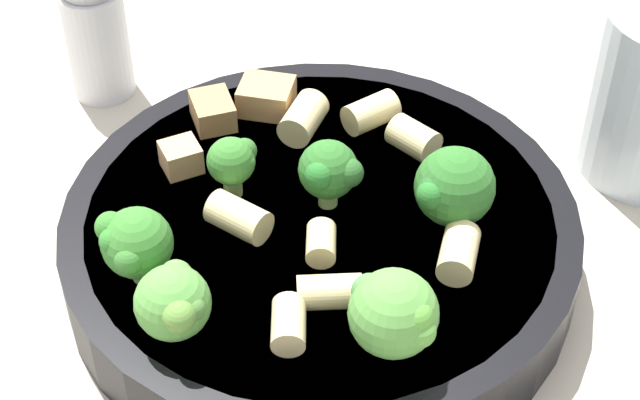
{
  "coord_description": "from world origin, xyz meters",
  "views": [
    {
      "loc": [
        -0.36,
        0.1,
        0.39
      ],
      "look_at": [
        0.0,
        0.0,
        0.05
      ],
      "focal_mm": 60.0,
      "sensor_mm": 36.0,
      "label": 1
    }
  ],
  "objects_px": {
    "pasta_bowl": "(320,237)",
    "broccoli_floret_4": "(394,314)",
    "broccoli_floret_1": "(329,171)",
    "rigatoni_3": "(459,253)",
    "broccoli_floret_5": "(174,302)",
    "chicken_chunk_2": "(181,157)",
    "rigatoni_2": "(321,243)",
    "rigatoni_5": "(289,324)",
    "rigatoni_7": "(330,292)",
    "pepper_shaker": "(94,23)",
    "broccoli_floret_2": "(452,188)",
    "rigatoni_4": "(237,213)",
    "rigatoni_1": "(414,138)",
    "rigatoni_6": "(371,113)",
    "chicken_chunk_0": "(266,97)",
    "broccoli_floret_3": "(134,243)",
    "chicken_chunk_1": "(213,111)",
    "broccoli_floret_0": "(233,161)",
    "rigatoni_0": "(303,118)"
  },
  "relations": [
    {
      "from": "pasta_bowl",
      "to": "broccoli_floret_4",
      "type": "distance_m",
      "value": 0.1
    },
    {
      "from": "broccoli_floret_1",
      "to": "rigatoni_3",
      "type": "distance_m",
      "value": 0.07
    },
    {
      "from": "broccoli_floret_5",
      "to": "chicken_chunk_2",
      "type": "height_order",
      "value": "broccoli_floret_5"
    },
    {
      "from": "pasta_bowl",
      "to": "rigatoni_2",
      "type": "xyz_separation_m",
      "value": [
        -0.02,
        0.01,
        0.02
      ]
    },
    {
      "from": "rigatoni_5",
      "to": "rigatoni_7",
      "type": "relative_size",
      "value": 0.86
    },
    {
      "from": "rigatoni_3",
      "to": "pepper_shaker",
      "type": "height_order",
      "value": "pepper_shaker"
    },
    {
      "from": "broccoli_floret_1",
      "to": "pepper_shaker",
      "type": "bearing_deg",
      "value": 28.32
    },
    {
      "from": "broccoli_floret_2",
      "to": "pepper_shaker",
      "type": "xyz_separation_m",
      "value": [
        0.2,
        0.14,
        -0.01
      ]
    },
    {
      "from": "pasta_bowl",
      "to": "rigatoni_4",
      "type": "xyz_separation_m",
      "value": [
        0.0,
        0.04,
        0.02
      ]
    },
    {
      "from": "rigatoni_1",
      "to": "rigatoni_6",
      "type": "relative_size",
      "value": 0.88
    },
    {
      "from": "rigatoni_2",
      "to": "chicken_chunk_0",
      "type": "distance_m",
      "value": 0.11
    },
    {
      "from": "chicken_chunk_2",
      "to": "rigatoni_2",
      "type": "bearing_deg",
      "value": -146.02
    },
    {
      "from": "broccoli_floret_5",
      "to": "rigatoni_6",
      "type": "height_order",
      "value": "broccoli_floret_5"
    },
    {
      "from": "rigatoni_2",
      "to": "rigatoni_4",
      "type": "relative_size",
      "value": 0.7
    },
    {
      "from": "rigatoni_3",
      "to": "rigatoni_6",
      "type": "xyz_separation_m",
      "value": [
        0.11,
        0.01,
        -0.0
      ]
    },
    {
      "from": "broccoli_floret_3",
      "to": "broccoli_floret_4",
      "type": "relative_size",
      "value": 0.92
    },
    {
      "from": "rigatoni_4",
      "to": "broccoli_floret_2",
      "type": "bearing_deg",
      "value": -102.81
    },
    {
      "from": "rigatoni_5",
      "to": "chicken_chunk_0",
      "type": "xyz_separation_m",
      "value": [
        0.16,
        -0.03,
        0.0
      ]
    },
    {
      "from": "broccoli_floret_5",
      "to": "pepper_shaker",
      "type": "distance_m",
      "value": 0.23
    },
    {
      "from": "rigatoni_5",
      "to": "pepper_shaker",
      "type": "height_order",
      "value": "pepper_shaker"
    },
    {
      "from": "rigatoni_4",
      "to": "rigatoni_3",
      "type": "bearing_deg",
      "value": -119.68
    },
    {
      "from": "rigatoni_1",
      "to": "chicken_chunk_1",
      "type": "height_order",
      "value": "rigatoni_1"
    },
    {
      "from": "rigatoni_5",
      "to": "chicken_chunk_0",
      "type": "height_order",
      "value": "chicken_chunk_0"
    },
    {
      "from": "broccoli_floret_2",
      "to": "rigatoni_3",
      "type": "bearing_deg",
      "value": 166.74
    },
    {
      "from": "broccoli_floret_1",
      "to": "broccoli_floret_4",
      "type": "height_order",
      "value": "broccoli_floret_4"
    },
    {
      "from": "rigatoni_1",
      "to": "chicken_chunk_0",
      "type": "xyz_separation_m",
      "value": [
        0.05,
        0.06,
        -0.0
      ]
    },
    {
      "from": "broccoli_floret_2",
      "to": "broccoli_floret_3",
      "type": "relative_size",
      "value": 1.06
    },
    {
      "from": "broccoli_floret_0",
      "to": "rigatoni_1",
      "type": "relative_size",
      "value": 1.33
    },
    {
      "from": "broccoli_floret_5",
      "to": "rigatoni_1",
      "type": "relative_size",
      "value": 1.57
    },
    {
      "from": "broccoli_floret_4",
      "to": "rigatoni_7",
      "type": "relative_size",
      "value": 1.46
    },
    {
      "from": "broccoli_floret_1",
      "to": "rigatoni_6",
      "type": "bearing_deg",
      "value": -35.26
    },
    {
      "from": "broccoli_floret_5",
      "to": "rigatoni_4",
      "type": "relative_size",
      "value": 1.32
    },
    {
      "from": "rigatoni_3",
      "to": "rigatoni_7",
      "type": "distance_m",
      "value": 0.06
    },
    {
      "from": "broccoli_floret_1",
      "to": "rigatoni_6",
      "type": "xyz_separation_m",
      "value": [
        0.05,
        -0.04,
        -0.01
      ]
    },
    {
      "from": "rigatoni_0",
      "to": "rigatoni_5",
      "type": "xyz_separation_m",
      "value": [
        -0.13,
        0.04,
        -0.0
      ]
    },
    {
      "from": "rigatoni_3",
      "to": "rigatoni_5",
      "type": "xyz_separation_m",
      "value": [
        -0.02,
        0.08,
        -0.0
      ]
    },
    {
      "from": "rigatoni_4",
      "to": "broccoli_floret_4",
      "type": "bearing_deg",
      "value": -152.54
    },
    {
      "from": "broccoli_floret_0",
      "to": "broccoli_floret_4",
      "type": "relative_size",
      "value": 0.79
    },
    {
      "from": "broccoli_floret_0",
      "to": "rigatoni_7",
      "type": "height_order",
      "value": "broccoli_floret_0"
    },
    {
      "from": "broccoli_floret_3",
      "to": "pasta_bowl",
      "type": "bearing_deg",
      "value": -78.23
    },
    {
      "from": "rigatoni_0",
      "to": "chicken_chunk_2",
      "type": "xyz_separation_m",
      "value": [
        -0.01,
        0.07,
        -0.0
      ]
    },
    {
      "from": "broccoli_floret_4",
      "to": "rigatoni_1",
      "type": "bearing_deg",
      "value": -22.77
    },
    {
      "from": "rigatoni_4",
      "to": "chicken_chunk_1",
      "type": "bearing_deg",
      "value": -2.88
    },
    {
      "from": "pasta_bowl",
      "to": "chicken_chunk_0",
      "type": "distance_m",
      "value": 0.09
    },
    {
      "from": "broccoli_floret_0",
      "to": "chicken_chunk_1",
      "type": "relative_size",
      "value": 1.28
    },
    {
      "from": "chicken_chunk_2",
      "to": "broccoli_floret_0",
      "type": "bearing_deg",
      "value": -138.05
    },
    {
      "from": "chicken_chunk_2",
      "to": "rigatoni_0",
      "type": "bearing_deg",
      "value": -79.8
    },
    {
      "from": "broccoli_floret_0",
      "to": "broccoli_floret_5",
      "type": "height_order",
      "value": "broccoli_floret_5"
    },
    {
      "from": "pasta_bowl",
      "to": "rigatoni_7",
      "type": "bearing_deg",
      "value": 168.88
    },
    {
      "from": "broccoli_floret_4",
      "to": "pepper_shaker",
      "type": "relative_size",
      "value": 0.44
    }
  ]
}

